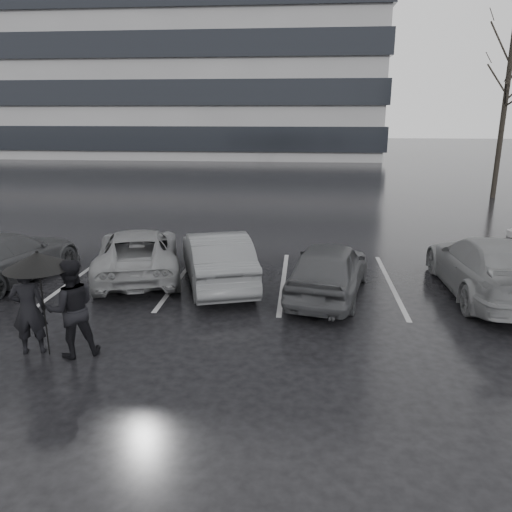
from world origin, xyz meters
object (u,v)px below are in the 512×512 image
Objects in this scene: pedestrian_left at (28,310)px; car_main at (329,269)px; pedestrian_right at (71,309)px; car_east at (489,267)px; car_west_c at (5,257)px; tree_north at (504,114)px; car_west_a at (217,258)px; car_west_b at (138,252)px.

car_main is at bearing -162.54° from pedestrian_left.
car_main is at bearing -172.86° from pedestrian_right.
pedestrian_left reaches higher than car_east.
car_west_c is 0.91× the size of car_east.
car_main is 18.41m from tree_north.
car_west_a is at bearing -129.14° from tree_north.
pedestrian_right reaches higher than car_main.
car_west_c is at bearing -1.63° from car_west_b.
car_west_b is 20.65m from tree_north.
pedestrian_right is at bearing 163.82° from pedestrian_left.
pedestrian_left is (2.80, -3.84, 0.19)m from car_west_c.
car_east reaches higher than car_west_c.
car_main is at bearing 151.32° from car_west_b.
car_west_c reaches higher than car_west_b.
car_west_b is at bearing -115.64° from pedestrian_right.
car_west_a reaches higher than car_west_b.
car_west_a reaches higher than car_main.
car_main is 0.47× the size of tree_north.
tree_north reaches higher than car_west_a.
car_east is 0.59× the size of tree_north.
car_west_a is 0.50× the size of tree_north.
car_west_b is (-2.27, 0.52, -0.06)m from car_west_a.
car_west_a is 5.01m from pedestrian_left.
pedestrian_right is (-1.93, -4.19, 0.22)m from car_west_a.
car_east reaches higher than car_west_b.
pedestrian_right is at bearing -126.37° from tree_north.
car_west_c is at bearing -68.89° from pedestrian_left.
pedestrian_right reaches higher than car_west_c.
car_west_a is 4.62m from pedestrian_right.
pedestrian_left is (-9.47, -3.97, 0.13)m from car_east.
car_east is 10.27m from pedestrian_left.
car_west_b is at bearing -135.04° from tree_north.
pedestrian_left reaches higher than car_west_b.
car_main is at bearing -120.90° from tree_north.
tree_north is (14.38, 14.36, 3.61)m from car_west_b.
car_west_b is 9.00m from car_east.
car_main reaches higher than car_west_c.
car_main is 0.94× the size of car_west_a.
car_west_a is 2.33m from car_west_b.
car_west_c is at bearing 0.34° from car_east.
pedestrian_right is at bearing 24.52° from car_east.
car_east is at bearing 160.68° from car_west_a.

